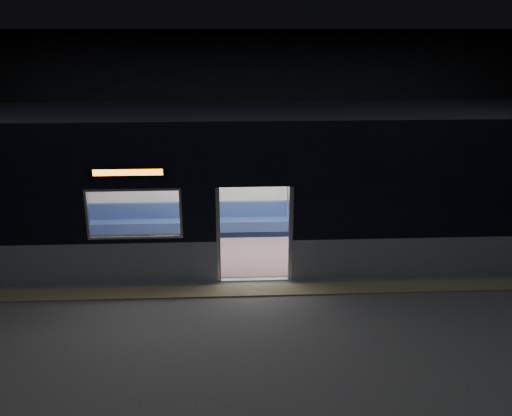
{
  "coord_description": "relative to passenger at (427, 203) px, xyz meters",
  "views": [
    {
      "loc": [
        -0.49,
        -9.24,
        5.04
      ],
      "look_at": [
        0.09,
        2.3,
        1.18
      ],
      "focal_mm": 38.0,
      "sensor_mm": 36.0,
      "label": 1
    }
  ],
  "objects": [
    {
      "name": "transit_map",
      "position": [
        0.51,
        0.31,
        0.62
      ],
      "size": [
        0.91,
        0.03,
        0.59
      ],
      "primitive_type": "cube",
      "color": "white",
      "rests_on": "metro_car"
    },
    {
      "name": "passenger",
      "position": [
        0.0,
        0.0,
        0.0
      ],
      "size": [
        0.46,
        0.75,
        1.43
      ],
      "rotation": [
        0.0,
        0.0,
        0.18
      ],
      "color": "black",
      "rests_on": "metro_car"
    },
    {
      "name": "metro_car",
      "position": [
        -4.49,
        -1.0,
        1.02
      ],
      "size": [
        18.0,
        3.04,
        3.35
      ],
      "color": "#8B99A6",
      "rests_on": "station_floor"
    },
    {
      "name": "station_envelope",
      "position": [
        -4.49,
        -3.55,
        2.84
      ],
      "size": [
        24.0,
        14.0,
        5.0
      ],
      "color": "black",
      "rests_on": "station_floor"
    },
    {
      "name": "handbag",
      "position": [
        -0.02,
        -0.24,
        -0.13
      ],
      "size": [
        0.33,
        0.31,
        0.14
      ],
      "primitive_type": "cube",
      "rotation": [
        0.0,
        0.0,
        0.29
      ],
      "color": "black",
      "rests_on": "passenger"
    },
    {
      "name": "tactile_strip",
      "position": [
        -4.49,
        -3.0,
        -0.81
      ],
      "size": [
        22.8,
        0.5,
        0.03
      ],
      "primitive_type": "cube",
      "color": "#8C7F59",
      "rests_on": "station_floor"
    },
    {
      "name": "station_floor",
      "position": [
        -4.49,
        -3.55,
        -0.83
      ],
      "size": [
        24.0,
        14.0,
        0.01
      ],
      "primitive_type": "cube",
      "color": "#47494C",
      "rests_on": "ground"
    }
  ]
}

